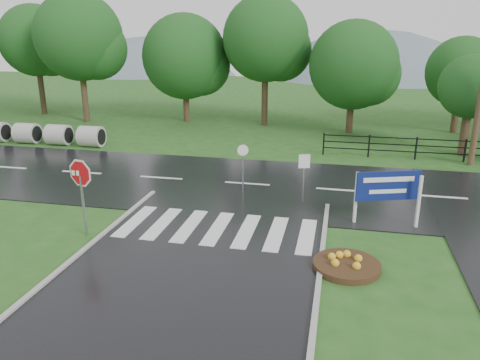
# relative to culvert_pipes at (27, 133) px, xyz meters

# --- Properties ---
(ground) EXTENTS (120.00, 120.00, 0.00)m
(ground) POSITION_rel_culvert_pipes_xyz_m (14.44, -15.00, -0.60)
(ground) COLOR #24531B
(ground) RESTS_ON ground
(main_road) EXTENTS (90.00, 8.00, 0.04)m
(main_road) POSITION_rel_culvert_pipes_xyz_m (14.44, -5.00, -0.60)
(main_road) COLOR black
(main_road) RESTS_ON ground
(crosswalk) EXTENTS (6.50, 2.80, 0.02)m
(crosswalk) POSITION_rel_culvert_pipes_xyz_m (14.44, -10.00, -0.54)
(crosswalk) COLOR silver
(crosswalk) RESTS_ON ground
(fence_west) EXTENTS (9.58, 0.08, 1.20)m
(fence_west) POSITION_rel_culvert_pipes_xyz_m (22.19, 1.00, 0.12)
(fence_west) COLOR black
(fence_west) RESTS_ON ground
(hills) EXTENTS (102.00, 48.00, 48.00)m
(hills) POSITION_rel_culvert_pipes_xyz_m (17.93, 50.00, -16.14)
(hills) COLOR slate
(hills) RESTS_ON ground
(treeline) EXTENTS (83.20, 5.20, 10.00)m
(treeline) POSITION_rel_culvert_pipes_xyz_m (15.44, 9.00, -0.60)
(treeline) COLOR #164718
(treeline) RESTS_ON ground
(culvert_pipes) EXTENTS (9.70, 1.20, 1.20)m
(culvert_pipes) POSITION_rel_culvert_pipes_xyz_m (0.00, 0.00, 0.00)
(culvert_pipes) COLOR #9E9B93
(culvert_pipes) RESTS_ON ground
(stop_sign) EXTENTS (1.19, 0.33, 2.75)m
(stop_sign) POSITION_rel_culvert_pipes_xyz_m (10.31, -11.33, 1.31)
(stop_sign) COLOR #939399
(stop_sign) RESTS_ON ground
(estate_billboard) EXTENTS (2.17, 0.78, 1.96)m
(estate_billboard) POSITION_rel_culvert_pipes_xyz_m (19.99, -8.40, 0.75)
(estate_billboard) COLOR silver
(estate_billboard) RESTS_ON ground
(flower_bed) EXTENTS (1.91, 1.91, 0.38)m
(flower_bed) POSITION_rel_culvert_pipes_xyz_m (18.71, -11.85, -0.46)
(flower_bed) COLOR #332111
(flower_bed) RESTS_ON ground
(reg_sign_small) EXTENTS (0.42, 0.16, 1.98)m
(reg_sign_small) POSITION_rel_culvert_pipes_xyz_m (17.03, -6.82, 0.82)
(reg_sign_small) COLOR #939399
(reg_sign_small) RESTS_ON ground
(reg_sign_round) EXTENTS (0.45, 0.17, 2.00)m
(reg_sign_round) POSITION_rel_culvert_pipes_xyz_m (14.43, -5.85, 0.69)
(reg_sign_round) COLOR #939399
(reg_sign_round) RESTS_ON ground
(entrance_tree_left) EXTENTS (3.32, 3.32, 5.34)m
(entrance_tree_left) POSITION_rel_culvert_pipes_xyz_m (24.78, 2.50, 3.04)
(entrance_tree_left) COLOR #3D2B1C
(entrance_tree_left) RESTS_ON ground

